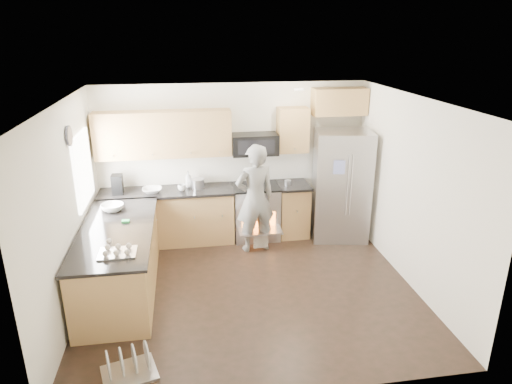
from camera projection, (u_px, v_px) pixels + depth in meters
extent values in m
plane|color=black|center=(250.00, 289.00, 6.36)|extent=(4.50, 4.50, 0.00)
cube|color=white|center=(233.00, 160.00, 7.78)|extent=(4.50, 0.04, 2.60)
cube|color=white|center=(282.00, 281.00, 4.06)|extent=(4.50, 0.04, 2.60)
cube|color=white|center=(68.00, 212.00, 5.58)|extent=(0.04, 4.00, 2.60)
cube|color=white|center=(412.00, 193.00, 6.25)|extent=(0.04, 4.00, 2.60)
cube|color=white|center=(249.00, 101.00, 5.48)|extent=(4.50, 4.00, 0.04)
cube|color=white|center=(83.00, 169.00, 6.43)|extent=(0.04, 1.00, 1.00)
cylinder|color=beige|center=(299.00, 89.00, 6.64)|extent=(0.14, 0.14, 0.02)
cylinder|color=#474754|center=(69.00, 136.00, 5.72)|extent=(0.03, 0.26, 0.26)
cube|color=#B48C48|center=(169.00, 218.00, 7.62)|extent=(2.15, 0.60, 0.87)
cube|color=black|center=(167.00, 192.00, 7.46)|extent=(2.19, 0.64, 0.04)
cube|color=#B48C48|center=(292.00, 210.00, 7.94)|extent=(0.50, 0.60, 0.87)
cube|color=black|center=(293.00, 185.00, 7.77)|extent=(0.54, 0.64, 0.04)
cube|color=#B48C48|center=(163.00, 134.00, 7.28)|extent=(2.16, 0.33, 0.74)
cube|color=#B48C48|center=(293.00, 130.00, 7.59)|extent=(0.50, 0.33, 0.74)
cube|color=#B48C48|center=(339.00, 102.00, 7.56)|extent=(0.90, 0.33, 0.44)
imported|color=silver|center=(152.00, 190.00, 7.35)|extent=(0.31, 0.31, 0.08)
imported|color=silver|center=(188.00, 179.00, 7.58)|extent=(0.10, 0.11, 0.27)
imported|color=silver|center=(182.00, 188.00, 7.43)|extent=(0.13, 0.13, 0.10)
cylinder|color=#B7B7BC|center=(197.00, 183.00, 7.55)|extent=(0.23, 0.23, 0.16)
cube|color=black|center=(117.00, 184.00, 7.26)|extent=(0.17, 0.20, 0.31)
cylinder|color=#B7B7BC|center=(288.00, 183.00, 7.68)|extent=(0.11, 0.11, 0.09)
cube|color=#B48C48|center=(120.00, 262.00, 6.18)|extent=(0.90, 2.30, 0.87)
cube|color=black|center=(116.00, 230.00, 6.02)|extent=(0.96, 2.36, 0.04)
imported|color=silver|center=(112.00, 208.00, 6.60)|extent=(0.32, 0.32, 0.10)
cube|color=#36BE59|center=(126.00, 221.00, 6.22)|extent=(0.10, 0.07, 0.03)
cube|color=#B7B7BC|center=(117.00, 250.00, 5.34)|extent=(0.43, 0.33, 0.09)
cube|color=#B7B7BC|center=(256.00, 212.00, 7.82)|extent=(0.76, 0.62, 0.90)
cube|color=black|center=(256.00, 187.00, 7.66)|extent=(0.76, 0.60, 0.03)
cube|color=orange|center=(259.00, 222.00, 7.54)|extent=(0.56, 0.02, 0.34)
cube|color=#B7B7BC|center=(260.00, 231.00, 7.42)|extent=(0.70, 0.34, 0.03)
cube|color=silver|center=(261.00, 240.00, 7.42)|extent=(0.24, 0.03, 0.28)
cube|color=black|center=(255.00, 144.00, 7.53)|extent=(0.76, 0.40, 0.34)
cube|color=#B7B7BC|center=(341.00, 186.00, 7.66)|extent=(1.02, 0.86, 1.86)
cylinder|color=#B7B7BC|center=(347.00, 185.00, 7.27)|extent=(0.02, 0.02, 1.01)
cylinder|color=#B7B7BC|center=(351.00, 185.00, 7.28)|extent=(0.02, 0.02, 1.01)
cube|color=pink|center=(360.00, 196.00, 7.38)|extent=(0.24, 0.05, 0.30)
cube|color=#9CA8FA|center=(339.00, 167.00, 7.15)|extent=(0.18, 0.04, 0.22)
imported|color=gray|center=(255.00, 199.00, 7.21)|extent=(0.72, 0.55, 1.77)
cube|color=#B7B7BC|center=(129.00, 373.00, 4.77)|extent=(0.64, 0.57, 0.03)
cylinder|color=silver|center=(108.00, 366.00, 4.64)|extent=(0.10, 0.30, 0.31)
cylinder|color=silver|center=(121.00, 362.00, 4.69)|extent=(0.10, 0.30, 0.31)
cylinder|color=silver|center=(134.00, 358.00, 4.74)|extent=(0.10, 0.30, 0.31)
cylinder|color=silver|center=(147.00, 355.00, 4.79)|extent=(0.10, 0.30, 0.31)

